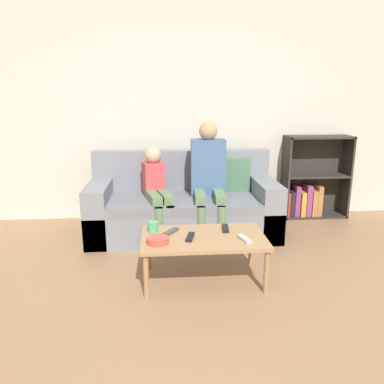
% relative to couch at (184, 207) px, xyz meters
% --- Properties ---
extents(ground_plane, '(22.00, 22.00, 0.00)m').
position_rel_couch_xyz_m(ground_plane, '(0.04, -2.14, -0.29)').
color(ground_plane, '#997251').
extents(wall_back, '(12.00, 0.06, 2.60)m').
position_rel_couch_xyz_m(wall_back, '(0.04, 0.61, 1.01)').
color(wall_back, beige).
rests_on(wall_back, ground_plane).
extents(couch, '(1.96, 0.86, 0.86)m').
position_rel_couch_xyz_m(couch, '(0.00, 0.00, 0.00)').
color(couch, gray).
rests_on(couch, ground_plane).
extents(bookshelf, '(0.78, 0.28, 0.99)m').
position_rel_couch_xyz_m(bookshelf, '(1.58, 0.46, 0.10)').
color(bookshelf, '#332D28').
rests_on(bookshelf, ground_plane).
extents(coffee_table, '(0.98, 0.57, 0.37)m').
position_rel_couch_xyz_m(coffee_table, '(0.09, -1.09, 0.05)').
color(coffee_table, '#A87F56').
rests_on(coffee_table, ground_plane).
extents(person_adult, '(0.37, 0.61, 1.19)m').
position_rel_couch_xyz_m(person_adult, '(0.25, -0.08, 0.39)').
color(person_adult, '#66845B').
rests_on(person_adult, ground_plane).
extents(person_child, '(0.34, 0.63, 0.94)m').
position_rel_couch_xyz_m(person_child, '(-0.28, -0.13, 0.24)').
color(person_child, '#66845B').
rests_on(person_child, ground_plane).
extents(cup_near, '(0.09, 0.09, 0.09)m').
position_rel_couch_xyz_m(cup_near, '(-0.31, -0.96, 0.13)').
color(cup_near, '#4CB77A').
rests_on(cup_near, coffee_table).
extents(tv_remote_0, '(0.09, 0.18, 0.02)m').
position_rel_couch_xyz_m(tv_remote_0, '(0.40, -1.19, 0.10)').
color(tv_remote_0, '#B7B7BC').
rests_on(tv_remote_0, coffee_table).
extents(tv_remote_1, '(0.14, 0.17, 0.02)m').
position_rel_couch_xyz_m(tv_remote_1, '(-0.16, -0.99, 0.10)').
color(tv_remote_1, '#47474C').
rests_on(tv_remote_1, coffee_table).
extents(tv_remote_2, '(0.08, 0.18, 0.02)m').
position_rel_couch_xyz_m(tv_remote_2, '(-0.02, -1.12, 0.10)').
color(tv_remote_2, black).
rests_on(tv_remote_2, coffee_table).
extents(tv_remote_3, '(0.07, 0.17, 0.02)m').
position_rel_couch_xyz_m(tv_remote_3, '(0.29, -0.95, 0.10)').
color(tv_remote_3, black).
rests_on(tv_remote_3, coffee_table).
extents(snack_bowl, '(0.17, 0.17, 0.05)m').
position_rel_couch_xyz_m(snack_bowl, '(-0.27, -1.20, 0.11)').
color(snack_bowl, '#DB4C47').
rests_on(snack_bowl, coffee_table).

